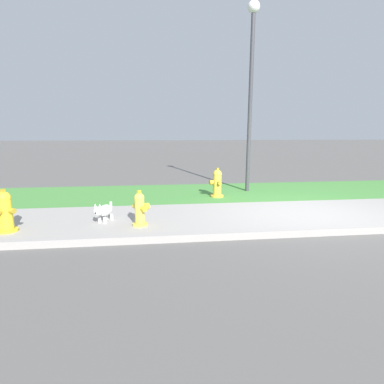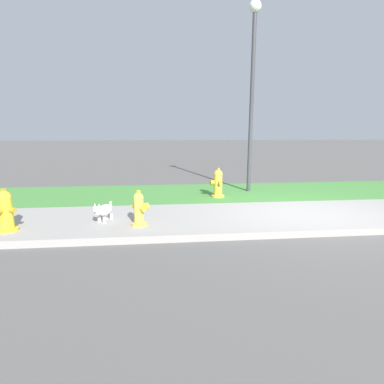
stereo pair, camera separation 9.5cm
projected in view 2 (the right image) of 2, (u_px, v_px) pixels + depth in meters
The scene contains 9 objects.
ground_plane at pixel (307, 215), 6.12m from camera, with size 120.00×120.00×0.00m, color #5B5956.
sidewalk_pavement at pixel (307, 214), 6.12m from camera, with size 18.00×2.29×0.01m, color #9E9993.
grass_verge at pixel (265, 191), 8.57m from camera, with size 18.00×2.73×0.01m, color #47893D.
street_curb at pixel (343, 231), 4.91m from camera, with size 18.00×0.16×0.12m, color #9E9993.
fire_hydrant_near_corner at pixel (139, 209), 5.34m from camera, with size 0.33×0.34×0.65m.
fire_hydrant_mid_block at pixel (218, 183), 7.74m from camera, with size 0.39×0.41×0.76m.
fire_hydrant_by_grass_verge at pixel (6, 211), 5.03m from camera, with size 0.39×0.37×0.74m.
small_white_dog at pixel (103, 211), 5.57m from camera, with size 0.34×0.50×0.40m.
street_lamp at pixel (253, 71), 7.95m from camera, with size 0.32×0.32×4.98m.
Camera 2 is at (-2.96, -5.63, 1.65)m, focal length 28.00 mm.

